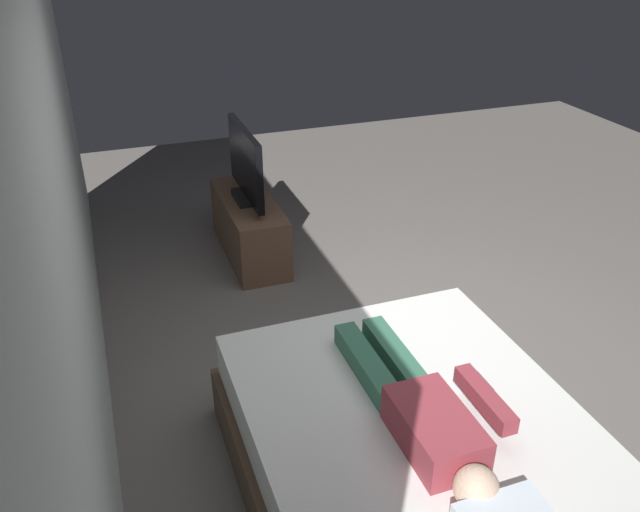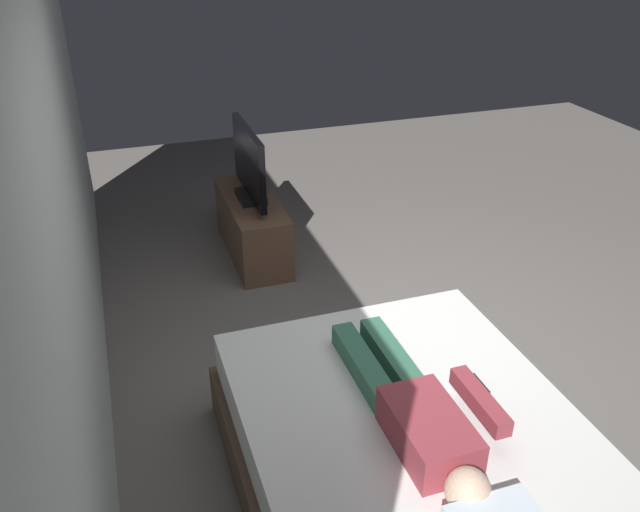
{
  "view_description": "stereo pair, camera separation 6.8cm",
  "coord_description": "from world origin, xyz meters",
  "px_view_note": "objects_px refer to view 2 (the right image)",
  "views": [
    {
      "loc": [
        -2.77,
        1.57,
        2.6
      ],
      "look_at": [
        0.51,
        0.39,
        0.69
      ],
      "focal_mm": 36.37,
      "sensor_mm": 36.0,
      "label": 1
    },
    {
      "loc": [
        -2.79,
        1.51,
        2.6
      ],
      "look_at": [
        0.51,
        0.39,
        0.69
      ],
      "focal_mm": 36.37,
      "sensor_mm": 36.0,
      "label": 2
    }
  ],
  "objects_px": {
    "bed": "(417,474)",
    "tv_stand": "(253,227)",
    "tv": "(249,166)",
    "remote": "(478,384)",
    "person": "(418,412)"
  },
  "relations": [
    {
      "from": "person",
      "to": "tv_stand",
      "type": "bearing_deg",
      "value": 2.08
    },
    {
      "from": "tv_stand",
      "to": "tv",
      "type": "relative_size",
      "value": 1.25
    },
    {
      "from": "person",
      "to": "tv",
      "type": "distance_m",
      "value": 2.79
    },
    {
      "from": "person",
      "to": "remote",
      "type": "distance_m",
      "value": 0.44
    },
    {
      "from": "remote",
      "to": "tv",
      "type": "height_order",
      "value": "tv"
    },
    {
      "from": "tv_stand",
      "to": "bed",
      "type": "bearing_deg",
      "value": -177.74
    },
    {
      "from": "bed",
      "to": "tv_stand",
      "type": "xyz_separation_m",
      "value": [
        2.82,
        0.11,
        -0.01
      ]
    },
    {
      "from": "bed",
      "to": "tv",
      "type": "relative_size",
      "value": 2.37
    },
    {
      "from": "bed",
      "to": "person",
      "type": "xyz_separation_m",
      "value": [
        0.03,
        0.01,
        0.36
      ]
    },
    {
      "from": "remote",
      "to": "tv",
      "type": "bearing_deg",
      "value": 10.87
    },
    {
      "from": "person",
      "to": "remote",
      "type": "bearing_deg",
      "value": -69.53
    },
    {
      "from": "bed",
      "to": "tv_stand",
      "type": "relative_size",
      "value": 1.9
    },
    {
      "from": "bed",
      "to": "tv",
      "type": "height_order",
      "value": "tv"
    },
    {
      "from": "tv_stand",
      "to": "tv",
      "type": "distance_m",
      "value": 0.53
    },
    {
      "from": "tv_stand",
      "to": "tv",
      "type": "bearing_deg",
      "value": -90.0
    }
  ]
}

